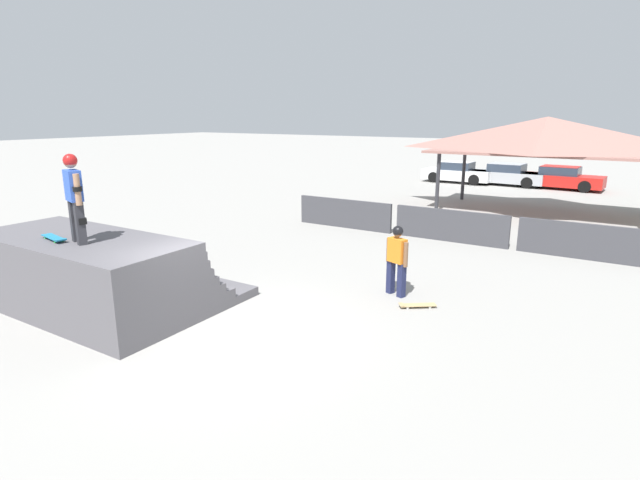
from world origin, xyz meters
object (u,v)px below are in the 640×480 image
Objects in this scene: skateboard_on_deck at (54,238)px; skater_on_deck at (74,192)px; skateboard_on_ground at (416,305)px; parked_car_white at (457,173)px; bystander_walking at (397,255)px; parked_car_silver at (508,175)px; parked_car_red at (561,178)px.

skater_on_deck is at bearing 26.12° from skateboard_on_deck.
skater_on_deck is at bearing 0.53° from skateboard_on_ground.
skateboard_on_ground is at bearing -73.81° from parked_car_white.
parked_car_silver is (-1.87, 20.67, -0.36)m from bystander_walking.
parked_car_red reaches higher than skateboard_on_ground.
bystander_walking reaches higher than parked_car_red.
skater_on_deck is 1.13m from skateboard_on_deck.
skater_on_deck reaches higher than parked_car_white.
skateboard_on_deck is 25.10m from parked_car_white.
parked_car_white is at bearing 99.38° from skateboard_on_deck.
bystander_walking is (5.39, 4.78, -0.70)m from skateboard_on_deck.
skater_on_deck is 7.33m from skateboard_on_ground.
skateboard_on_deck is 0.53× the size of bystander_walking.
skateboard_on_ground is 21.50m from parked_car_white.
skateboard_on_ground is at bearing -79.48° from parked_car_silver.
parked_car_white is 0.94× the size of parked_car_red.
skateboard_on_deck reaches higher than parked_car_white.
parked_car_silver is 0.97× the size of parked_car_red.
bystander_walking is at bearing -75.33° from parked_car_white.
bystander_walking is 0.37× the size of parked_car_red.
skateboard_on_ground is (6.09, 4.29, -1.61)m from skateboard_on_deck.
parked_car_silver is at bearing -177.36° from parked_car_red.
parked_car_silver is at bearing 9.02° from parked_car_white.
skater_on_deck reaches higher than parked_car_red.
parked_car_white reaches higher than skateboard_on_ground.
parked_car_red is (5.76, 0.30, 0.00)m from parked_car_white.
skater_on_deck is 0.42× the size of parked_car_white.
bystander_walking is 20.63m from parked_car_red.
parked_car_white is (-4.75, 20.29, -0.36)m from bystander_walking.
skateboard_on_deck is at bearing -94.29° from parked_car_silver.
bystander_walking is (4.79, 4.61, -1.65)m from skater_on_deck.
skater_on_deck is 2.02× the size of skateboard_on_deck.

